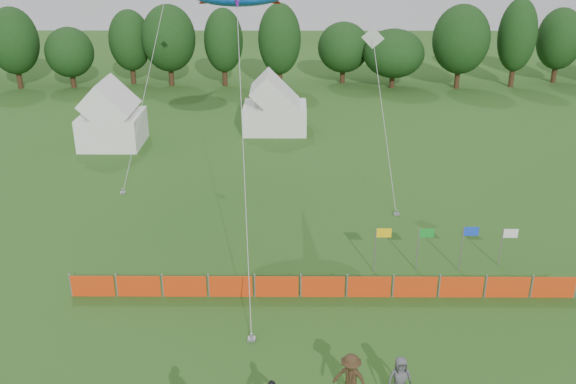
{
  "coord_description": "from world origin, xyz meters",
  "views": [
    {
      "loc": [
        0.11,
        -17.41,
        15.13
      ],
      "look_at": [
        0.0,
        6.0,
        5.2
      ],
      "focal_mm": 40.0,
      "sensor_mm": 36.0,
      "label": 1
    }
  ],
  "objects_px": {
    "tent_left": "(111,119)",
    "tent_right": "(275,109)",
    "spectator_e": "(400,379)",
    "barrier_fence": "(323,287)",
    "spectator_c": "(350,379)"
  },
  "relations": [
    {
      "from": "tent_right",
      "to": "tent_left",
      "type": "bearing_deg",
      "value": -163.58
    },
    {
      "from": "barrier_fence",
      "to": "spectator_e",
      "type": "bearing_deg",
      "value": -70.49
    },
    {
      "from": "tent_left",
      "to": "barrier_fence",
      "type": "distance_m",
      "value": 25.08
    },
    {
      "from": "tent_left",
      "to": "spectator_c",
      "type": "xyz_separation_m",
      "value": [
        14.97,
        -27.16,
        -0.97
      ]
    },
    {
      "from": "tent_left",
      "to": "spectator_e",
      "type": "xyz_separation_m",
      "value": [
        16.65,
        -27.02,
        -1.07
      ]
    },
    {
      "from": "tent_left",
      "to": "spectator_c",
      "type": "bearing_deg",
      "value": -61.14
    },
    {
      "from": "barrier_fence",
      "to": "spectator_c",
      "type": "relative_size",
      "value": 11.43
    },
    {
      "from": "spectator_c",
      "to": "spectator_e",
      "type": "xyz_separation_m",
      "value": [
        1.68,
        0.13,
        -0.1
      ]
    },
    {
      "from": "tent_right",
      "to": "barrier_fence",
      "type": "relative_size",
      "value": 0.22
    },
    {
      "from": "tent_left",
      "to": "spectator_c",
      "type": "height_order",
      "value": "tent_left"
    },
    {
      "from": "spectator_e",
      "to": "tent_right",
      "type": "bearing_deg",
      "value": 91.59
    },
    {
      "from": "tent_left",
      "to": "spectator_e",
      "type": "height_order",
      "value": "tent_left"
    },
    {
      "from": "barrier_fence",
      "to": "tent_right",
      "type": "bearing_deg",
      "value": 96.25
    },
    {
      "from": "tent_left",
      "to": "tent_right",
      "type": "xyz_separation_m",
      "value": [
        11.72,
        3.45,
        -0.19
      ]
    },
    {
      "from": "tent_left",
      "to": "spectator_c",
      "type": "relative_size",
      "value": 2.26
    }
  ]
}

